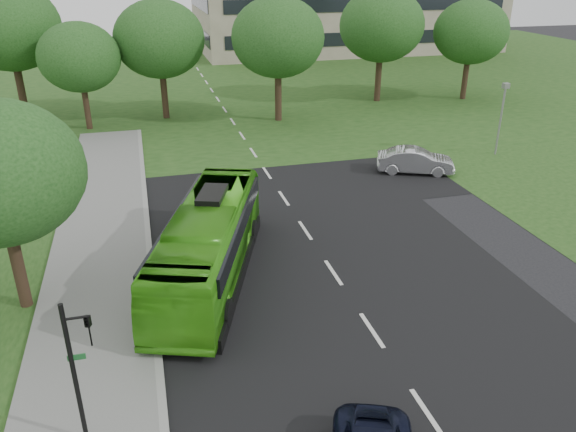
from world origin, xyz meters
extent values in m
plane|color=black|center=(0.00, 0.00, 0.00)|extent=(160.00, 160.00, 0.00)
cube|color=black|center=(0.00, 20.00, 0.01)|extent=(14.00, 120.00, 0.01)
cube|color=black|center=(0.00, 14.00, 0.01)|extent=(80.00, 12.00, 0.01)
cube|color=silver|center=(0.00, 15.00, 0.02)|extent=(0.15, 90.00, 0.01)
cube|color=#214918|center=(0.00, 45.00, 0.01)|extent=(120.00, 60.00, 0.01)
cylinder|color=black|center=(-10.65, 26.79, 1.45)|extent=(0.44, 0.44, 2.90)
ellipsoid|color=#1A4517|center=(-10.65, 26.79, 5.20)|extent=(5.76, 5.76, 4.89)
cylinder|color=black|center=(-4.90, 28.53, 1.66)|extent=(0.50, 0.50, 3.32)
ellipsoid|color=#1A4517|center=(-4.90, 28.53, 6.05)|extent=(6.82, 6.82, 5.80)
cylinder|color=black|center=(3.57, 25.54, 1.74)|extent=(0.52, 0.52, 3.49)
ellipsoid|color=#1A4517|center=(3.57, 25.54, 6.26)|extent=(6.93, 6.93, 5.89)
cylinder|color=black|center=(13.68, 29.76, 1.79)|extent=(0.54, 0.54, 3.57)
ellipsoid|color=#1A4517|center=(13.68, 29.76, 6.45)|extent=(7.18, 7.18, 6.11)
cylinder|color=black|center=(21.53, 28.51, 1.63)|extent=(0.49, 0.49, 3.25)
ellipsoid|color=#1A4517|center=(21.53, 28.51, 5.81)|extent=(6.40, 6.40, 5.44)
cylinder|color=black|center=(-15.71, 31.37, 1.95)|extent=(0.58, 0.58, 3.89)
ellipsoid|color=#1A4517|center=(-15.71, 31.37, 6.94)|extent=(7.63, 7.63, 6.48)
cylinder|color=black|center=(-11.59, 2.68, 1.43)|extent=(0.43, 0.43, 2.86)
imported|color=#45B01B|center=(-4.81, 2.99, 1.49)|extent=(5.96, 10.95, 2.99)
imported|color=silver|center=(8.49, 11.90, 0.73)|extent=(4.69, 3.11, 1.46)
cylinder|color=black|center=(-9.07, -4.63, 2.14)|extent=(0.12, 0.12, 4.28)
cylinder|color=black|center=(-8.77, -4.63, 3.85)|extent=(0.60, 0.07, 0.07)
imported|color=black|center=(-8.55, -4.63, 3.42)|extent=(0.20, 0.21, 0.86)
cube|color=#195926|center=(-8.94, -4.63, 2.74)|extent=(0.43, 0.03, 0.15)
cylinder|color=gray|center=(15.10, 13.67, 2.16)|extent=(0.13, 0.13, 4.32)
cube|color=gray|center=(15.10, 13.67, 4.43)|extent=(0.42, 0.37, 0.32)
camera|label=1|loc=(-6.79, -16.47, 11.48)|focal=35.00mm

